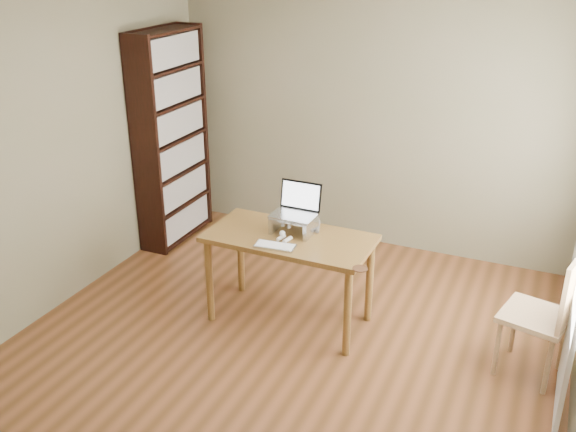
# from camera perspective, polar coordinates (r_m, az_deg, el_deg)

# --- Properties ---
(room) EXTENTS (4.04, 4.54, 2.64)m
(room) POSITION_cam_1_polar(r_m,az_deg,el_deg) (4.20, -0.88, 1.77)
(room) COLOR #583317
(room) RESTS_ON ground
(bookshelf) EXTENTS (0.30, 0.90, 2.10)m
(bookshelf) POSITION_cam_1_polar(r_m,az_deg,el_deg) (6.43, -10.31, 6.81)
(bookshelf) COLOR black
(bookshelf) RESTS_ON ground
(desk) EXTENTS (1.29, 0.65, 0.75)m
(desk) POSITION_cam_1_polar(r_m,az_deg,el_deg) (4.98, 0.13, -2.93)
(desk) COLOR brown
(desk) RESTS_ON ground
(laptop_stand) EXTENTS (0.32, 0.25, 0.13)m
(laptop_stand) POSITION_cam_1_polar(r_m,az_deg,el_deg) (4.96, 0.51, -0.56)
(laptop_stand) COLOR silver
(laptop_stand) RESTS_ON desk
(laptop) EXTENTS (0.34, 0.28, 0.24)m
(laptop) POSITION_cam_1_polar(r_m,az_deg,el_deg) (4.97, 0.79, 0.85)
(laptop) COLOR silver
(laptop) RESTS_ON laptop_stand
(keyboard) EXTENTS (0.32, 0.16, 0.02)m
(keyboard) POSITION_cam_1_polar(r_m,az_deg,el_deg) (4.75, -1.15, -2.68)
(keyboard) COLOR silver
(keyboard) RESTS_ON desk
(coaster) EXTENTS (0.11, 0.11, 0.01)m
(coaster) POSITION_cam_1_polar(r_m,az_deg,el_deg) (4.48, 6.42, -4.66)
(coaster) COLOR #54351D
(coaster) RESTS_ON desk
(cat) EXTENTS (0.24, 0.48, 0.15)m
(cat) POSITION_cam_1_polar(r_m,az_deg,el_deg) (4.98, 0.92, -0.69)
(cat) COLOR #433A34
(cat) RESTS_ON desk
(chair) EXTENTS (0.52, 0.52, 0.97)m
(chair) POSITION_cam_1_polar(r_m,az_deg,el_deg) (4.75, 22.16, -7.78)
(chair) COLOR tan
(chair) RESTS_ON ground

